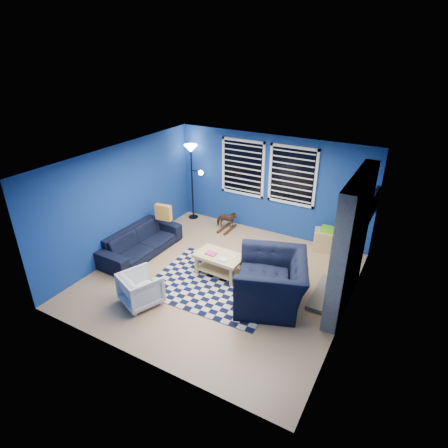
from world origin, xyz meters
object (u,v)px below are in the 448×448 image
Objects in this scene: armchair_big at (271,281)px; floor_lamp at (192,159)px; sofa at (141,242)px; coffee_table at (219,261)px; rocking_horse at (227,220)px; cabinet at (327,240)px; tv at (372,206)px; armchair_bent at (141,289)px.

floor_lamp reaches higher than armchair_big.
sofa reaches higher than coffee_table.
rocking_horse is 2.09m from coffee_table.
coffee_table is 1.51× the size of cabinet.
rocking_horse reaches higher than coffee_table.
armchair_big reaches higher than rocking_horse.
armchair_big is (3.30, -0.20, 0.16)m from sofa.
floor_lamp reaches higher than tv.
armchair_big is 2.42m from armchair_bent.
sofa reaches higher than cabinet.
armchair_bent is at bearing -134.54° from tv.
floor_lamp is at bearing 167.01° from cabinet.
floor_lamp is at bearing -146.43° from armchair_big.
rocking_horse is at bearing -155.98° from armchair_big.
rocking_horse is (-0.07, 3.43, -0.02)m from armchair_bent.
armchair_bent is at bearing -71.31° from floor_lamp.
floor_lamp is (-3.33, 2.44, 1.22)m from armchair_big.
tv is 1.89× the size of rocking_horse.
coffee_table is at bearing -95.20° from armchair_bent.
cabinet is at bearing 51.62° from coffee_table.
floor_lamp reaches higher than armchair_bent.
sofa is at bearing -26.84° from armchair_bent.
sofa is at bearing -156.37° from tv.
armchair_big is 2.70× the size of rocking_horse.
armchair_bent is (1.20, -1.41, 0.01)m from sofa.
rocking_horse is 0.78× the size of cabinet.
sofa is 3.95× the size of rocking_horse.
armchair_big is at bearing -112.02° from cabinet.
floor_lamp is (-1.23, 3.64, 1.37)m from armchair_bent.
coffee_table is (0.80, 1.53, 0.03)m from armchair_bent.
tv is 5.08m from sofa.
cabinet is (2.55, 0.22, -0.03)m from rocking_horse.
coffee_table is at bearing -124.25° from armchair_big.
tv is 0.98× the size of coffee_table.
armchair_bent is at bearing 156.86° from rocking_horse.
armchair_big is 1.40× the size of coffee_table.
sofa is 2.62m from floor_lamp.
rocking_horse is at bearing 179.43° from tv.
armchair_bent reaches higher than sofa.
cabinet reaches higher than rocking_horse.
coffee_table is (2.01, 0.12, 0.04)m from sofa.
sofa is (-4.55, -1.99, -1.09)m from tv.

